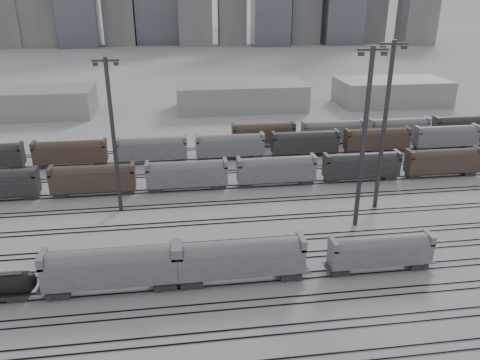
{
  "coord_description": "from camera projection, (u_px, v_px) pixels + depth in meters",
  "views": [
    {
      "loc": [
        -10.36,
        -49.62,
        34.92
      ],
      "look_at": [
        0.1,
        25.62,
        4.0
      ],
      "focal_mm": 35.0,
      "sensor_mm": 36.0,
      "label": 1
    }
  ],
  "objects": [
    {
      "name": "bg_string_mid",
      "position": [
        305.0,
        144.0,
        105.28
      ],
      "size": [
        151.0,
        3.0,
        5.6
      ],
      "color": "#232325",
      "rests_on": "ground"
    },
    {
      "name": "light_mast_d",
      "position": [
        384.0,
        124.0,
        75.55
      ],
      "size": [
        4.47,
        0.72,
        27.95
      ],
      "color": "#333336",
      "rests_on": "ground"
    },
    {
      "name": "warehouse_left",
      "position": [
        6.0,
        103.0,
        137.99
      ],
      "size": [
        50.0,
        18.0,
        8.0
      ],
      "primitive_type": "cube",
      "color": "#979799",
      "rests_on": "ground"
    },
    {
      "name": "hopper_car_a",
      "position": [
        111.0,
        266.0,
        57.1
      ],
      "size": [
        16.27,
        3.23,
        5.82
      ],
      "color": "#232325",
      "rests_on": "ground"
    },
    {
      "name": "ground",
      "position": [
        267.0,
        283.0,
        60.0
      ],
      "size": [
        900.0,
        900.0,
        0.0
      ],
      "primitive_type": "plane",
      "color": "silver",
      "rests_on": "ground"
    },
    {
      "name": "warehouse_right",
      "position": [
        392.0,
        92.0,
        153.3
      ],
      "size": [
        35.0,
        18.0,
        8.0
      ],
      "primitive_type": "cube",
      "color": "#979799",
      "rests_on": "ground"
    },
    {
      "name": "warehouse_mid",
      "position": [
        241.0,
        96.0,
        146.92
      ],
      "size": [
        40.0,
        18.0,
        8.0
      ],
      "primitive_type": "cube",
      "color": "#979799",
      "rests_on": "ground"
    },
    {
      "name": "bg_string_far",
      "position": [
        365.0,
        131.0,
        114.85
      ],
      "size": [
        66.0,
        3.0,
        5.6
      ],
      "color": "brown",
      "rests_on": "ground"
    },
    {
      "name": "bg_string_near",
      "position": [
        276.0,
        171.0,
        89.32
      ],
      "size": [
        151.0,
        3.0,
        5.6
      ],
      "color": "gray",
      "rests_on": "ground"
    },
    {
      "name": "light_mast_b",
      "position": [
        113.0,
        134.0,
        74.84
      ],
      "size": [
        4.09,
        0.65,
        25.57
      ],
      "color": "#333336",
      "rests_on": "ground"
    },
    {
      "name": "light_mast_c",
      "position": [
        364.0,
        136.0,
        69.43
      ],
      "size": [
        4.45,
        0.71,
        27.84
      ],
      "color": "#333336",
      "rests_on": "ground"
    },
    {
      "name": "hopper_car_b",
      "position": [
        241.0,
        257.0,
        59.17
      ],
      "size": [
        16.16,
        3.21,
        5.78
      ],
      "color": "#232325",
      "rests_on": "ground"
    },
    {
      "name": "hopper_car_c",
      "position": [
        380.0,
        250.0,
        61.74
      ],
      "size": [
        13.8,
        2.74,
        4.93
      ],
      "color": "#232325",
      "rests_on": "ground"
    },
    {
      "name": "tracks",
      "position": [
        246.0,
        221.0,
        76.03
      ],
      "size": [
        220.0,
        71.5,
        0.16
      ],
      "color": "black",
      "rests_on": "ground"
    }
  ]
}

